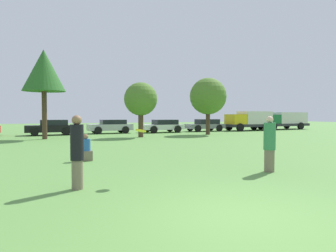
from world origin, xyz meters
TOP-DOWN VIEW (x-y plane):
  - ground_plane at (0.00, 0.00)m, footprint 120.00×120.00m
  - person_thrower at (-2.48, 3.09)m, footprint 0.31×0.31m
  - person_catcher at (3.23, 3.18)m, footprint 0.36×0.36m
  - frisbee at (-0.87, 3.25)m, footprint 0.29×0.28m
  - bystander_sitting at (-1.77, 7.60)m, footprint 0.47×0.39m
  - tree_1 at (-3.35, 19.18)m, footprint 2.98×2.98m
  - tree_2 at (3.64, 18.48)m, footprint 2.59×2.59m
  - tree_3 at (10.02, 19.24)m, footprint 3.22×3.22m
  - parked_car_black at (-2.88, 23.61)m, footprint 4.07×1.99m
  - parked_car_silver at (2.37, 24.16)m, footprint 4.16×2.01m
  - parked_car_white at (7.43, 23.62)m, footprint 4.11×2.19m
  - parked_car_grey at (12.34, 23.94)m, footprint 4.21×1.98m
  - delivery_truck_yellow at (17.72, 23.66)m, footprint 5.68×2.48m
  - delivery_truck_green at (23.11, 24.43)m, footprint 6.79×2.67m

SIDE VIEW (x-z plane):
  - ground_plane at x=0.00m, z-range 0.00..0.00m
  - bystander_sitting at x=-1.77m, z-range -0.10..0.92m
  - parked_car_white at x=7.43m, z-range 0.04..1.31m
  - parked_car_grey at x=12.34m, z-range 0.04..1.32m
  - parked_car_silver at x=2.37m, z-range 0.04..1.33m
  - parked_car_black at x=-2.88m, z-range 0.03..1.35m
  - person_catcher at x=3.23m, z-range 0.00..1.72m
  - person_thrower at x=-2.48m, z-range 0.02..1.78m
  - delivery_truck_green at x=23.11m, z-range 0.13..2.16m
  - delivery_truck_yellow at x=17.72m, z-range 0.12..2.23m
  - frisbee at x=-0.87m, z-range 1.28..1.41m
  - tree_2 at x=3.64m, z-range 0.81..5.09m
  - tree_3 at x=10.02m, z-range 0.87..5.86m
  - tree_1 at x=-3.35m, z-range 1.67..8.09m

